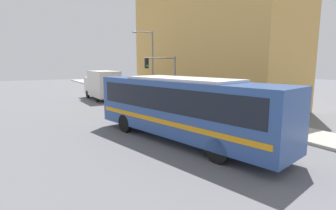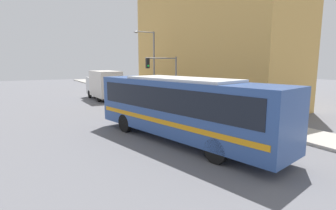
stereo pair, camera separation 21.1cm
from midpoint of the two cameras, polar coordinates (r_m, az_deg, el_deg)
ground_plane at (r=14.61m, az=4.72°, el=-7.39°), size 120.00×120.00×0.00m
sidewalk at (r=34.62m, az=-6.88°, el=2.33°), size 2.90×70.00×0.17m
building_facade at (r=30.01m, az=7.43°, el=13.20°), size 6.00×22.17×12.62m
city_bus at (r=13.76m, az=2.51°, el=0.04°), size 4.82×11.97×3.40m
delivery_truck at (r=30.72m, az=-14.40°, el=4.40°), size 2.38×6.69×3.27m
fire_hydrant at (r=20.06m, az=11.14°, el=-1.35°), size 0.26×0.35×0.78m
traffic_light_pole at (r=24.47m, az=-1.13°, el=7.24°), size 3.28×0.35×4.56m
street_lamp at (r=29.04m, az=-4.13°, el=9.81°), size 2.47×0.28×7.32m
pedestrian_near_corner at (r=30.74m, az=-3.41°, el=3.40°), size 0.34×0.34×1.78m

